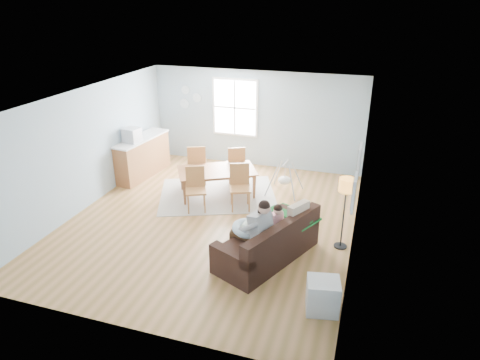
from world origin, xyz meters
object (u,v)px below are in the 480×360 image
(storage_cube, at_px, (322,296))
(chair_sw, at_px, (196,185))
(floor_lamp, at_px, (346,191))
(dining_table, at_px, (217,183))
(sofa, at_px, (270,245))
(chair_ne, at_px, (236,162))
(chair_nw, at_px, (197,162))
(monitor, at_px, (132,135))
(chair_se, at_px, (240,183))
(baby_swing, at_px, (285,180))
(father, at_px, (254,229))
(counter, at_px, (142,156))
(toddler, at_px, (274,219))

(storage_cube, distance_m, chair_sw, 4.18)
(floor_lamp, height_order, dining_table, floor_lamp)
(sofa, relative_size, dining_table, 1.25)
(dining_table, bearing_deg, chair_ne, 46.19)
(chair_ne, bearing_deg, floor_lamp, -38.53)
(storage_cube, bearing_deg, chair_nw, 133.75)
(chair_nw, bearing_deg, monitor, -172.10)
(storage_cube, xyz_separation_m, chair_se, (-2.30, 3.01, 0.33))
(sofa, relative_size, baby_swing, 2.69)
(chair_sw, bearing_deg, storage_cube, -39.15)
(chair_nw, distance_m, chair_ne, 1.01)
(father, distance_m, chair_ne, 3.66)
(monitor, bearing_deg, chair_sw, -25.41)
(father, relative_size, baby_swing, 1.57)
(chair_se, distance_m, counter, 3.26)
(dining_table, xyz_separation_m, chair_sw, (-0.21, -0.83, 0.25))
(dining_table, height_order, chair_ne, chair_ne)
(baby_swing, bearing_deg, monitor, -174.24)
(storage_cube, xyz_separation_m, chair_sw, (-3.23, 2.63, 0.30))
(chair_ne, height_order, baby_swing, chair_ne)
(sofa, bearing_deg, counter, 145.90)
(father, height_order, toddler, father)
(counter, bearing_deg, sofa, -34.10)
(sofa, height_order, baby_swing, sofa)
(sofa, xyz_separation_m, monitor, (-4.29, 2.53, 0.95))
(floor_lamp, distance_m, chair_ne, 3.77)
(chair_se, distance_m, baby_swing, 1.36)
(storage_cube, bearing_deg, counter, 143.22)
(sofa, distance_m, chair_sw, 2.60)
(sofa, distance_m, toddler, 0.47)
(floor_lamp, distance_m, chair_nw, 4.34)
(sofa, height_order, monitor, monitor)
(sofa, bearing_deg, dining_table, 129.28)
(father, height_order, floor_lamp, floor_lamp)
(sofa, height_order, chair_se, chair_se)
(storage_cube, xyz_separation_m, baby_swing, (-1.47, 4.07, 0.09))
(sofa, xyz_separation_m, chair_sw, (-2.11, 1.49, 0.28))
(chair_nw, bearing_deg, chair_sw, -68.35)
(storage_cube, height_order, chair_nw, chair_nw)
(chair_sw, bearing_deg, chair_ne, 75.51)
(father, xyz_separation_m, chair_se, (-0.93, 2.09, -0.12))
(toddler, bearing_deg, floor_lamp, 26.52)
(counter, bearing_deg, baby_swing, 0.51)
(chair_nw, distance_m, counter, 1.66)
(toddler, bearing_deg, baby_swing, 97.59)
(chair_sw, distance_m, baby_swing, 2.28)
(storage_cube, relative_size, baby_swing, 0.67)
(chair_nw, xyz_separation_m, baby_swing, (2.26, 0.16, -0.26))
(father, xyz_separation_m, dining_table, (-1.65, 2.54, -0.40))
(storage_cube, bearing_deg, monitor, 145.89)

